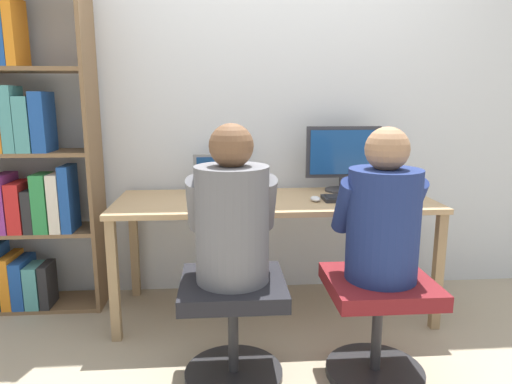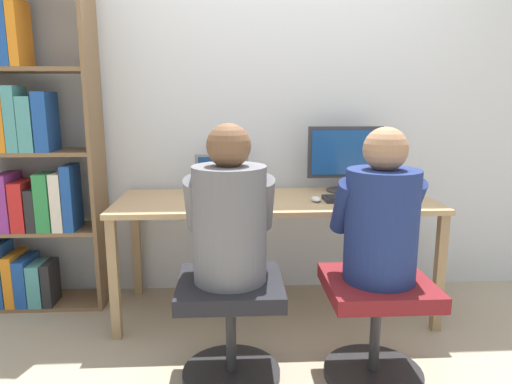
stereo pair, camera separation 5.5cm
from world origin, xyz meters
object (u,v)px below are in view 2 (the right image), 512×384
object	(u,v)px
keyboard	(360,198)
desktop_monitor	(345,159)
office_chair_right	(231,318)
bookshelf	(24,162)
person_at_monitor	(381,216)
person_at_laptop	(229,215)
laptop	(222,186)
office_chair_left	(376,317)

from	to	relation	value
keyboard	desktop_monitor	bearing A→B (deg)	96.16
office_chair_right	desktop_monitor	bearing A→B (deg)	50.65
bookshelf	office_chair_right	bearing A→B (deg)	-34.43
person_at_monitor	office_chair_right	bearing A→B (deg)	177.65
person_at_monitor	person_at_laptop	distance (m)	0.67
person_at_monitor	bookshelf	xyz separation A→B (m)	(-1.91, 0.88, 0.13)
desktop_monitor	bookshelf	xyz separation A→B (m)	(-1.97, -0.04, 0.00)
keyboard	office_chair_right	world-z (taller)	keyboard
laptop	bookshelf	size ratio (longest dim) A/B	0.17
office_chair_left	person_at_monitor	size ratio (longest dim) A/B	0.72
laptop	person_at_monitor	xyz separation A→B (m)	(0.72, -0.88, 0.03)
keyboard	person_at_laptop	world-z (taller)	person_at_laptop
person_at_monitor	person_at_laptop	xyz separation A→B (m)	(-0.67, 0.03, 0.01)
desktop_monitor	person_at_laptop	size ratio (longest dim) A/B	0.68
laptop	person_at_monitor	world-z (taller)	person_at_monitor
office_chair_left	person_at_monitor	distance (m)	0.48
person_at_monitor	laptop	bearing A→B (deg)	129.37
keyboard	office_chair_left	xyz separation A→B (m)	(-0.09, -0.66, -0.42)
keyboard	laptop	bearing A→B (deg)	164.25
laptop	person_at_monitor	size ratio (longest dim) A/B	0.49
person_at_laptop	bookshelf	bearing A→B (deg)	145.74
office_chair_left	office_chair_right	size ratio (longest dim) A/B	1.00
laptop	office_chair_left	size ratio (longest dim) A/B	0.69
office_chair_left	laptop	bearing A→B (deg)	129.21
laptop	office_chair_right	distance (m)	0.97
keyboard	office_chair_left	bearing A→B (deg)	-97.54
desktop_monitor	bookshelf	bearing A→B (deg)	-178.78
office_chair_left	office_chair_right	distance (m)	0.67
keyboard	person_at_monitor	bearing A→B (deg)	-97.60
laptop	office_chair_right	world-z (taller)	laptop
person_at_monitor	bookshelf	distance (m)	2.10
keyboard	bookshelf	size ratio (longest dim) A/B	0.22
keyboard	person_at_laptop	xyz separation A→B (m)	(-0.76, -0.62, 0.07)
person_at_monitor	person_at_laptop	size ratio (longest dim) A/B	0.98
office_chair_left	bookshelf	size ratio (longest dim) A/B	0.25
office_chair_right	person_at_monitor	xyz separation A→B (m)	(0.67, -0.03, 0.48)
laptop	office_chair_left	distance (m)	1.23
office_chair_left	office_chair_right	bearing A→B (deg)	177.21
laptop	person_at_laptop	distance (m)	0.85
office_chair_left	office_chair_right	xyz separation A→B (m)	(-0.67, 0.03, 0.00)
office_chair_left	person_at_laptop	bearing A→B (deg)	176.76
desktop_monitor	bookshelf	size ratio (longest dim) A/B	0.24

